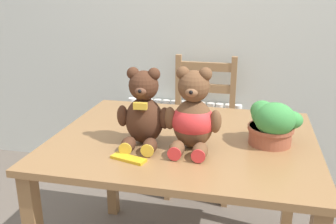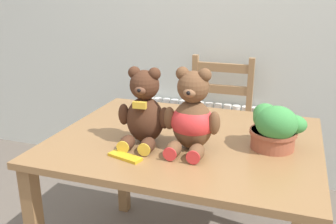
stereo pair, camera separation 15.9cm
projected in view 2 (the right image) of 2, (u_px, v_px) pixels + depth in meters
wall_back at (235, 4)px, 2.59m from camera, size 8.00×0.04×2.60m
radiator at (199, 142)px, 2.92m from camera, size 0.88×0.10×0.59m
dining_table at (186, 158)px, 1.75m from camera, size 1.18×0.96×0.76m
wooden_chair_behind at (217, 130)px, 2.63m from camera, size 0.44×0.40×0.96m
teddy_bear_left at (144, 111)px, 1.61m from camera, size 0.24×0.24×0.34m
teddy_bear_right at (192, 118)px, 1.55m from camera, size 0.24×0.24×0.35m
potted_plant at (274, 126)px, 1.57m from camera, size 0.23×0.22×0.20m
chocolate_bar at (125, 157)px, 1.50m from camera, size 0.15×0.09×0.01m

